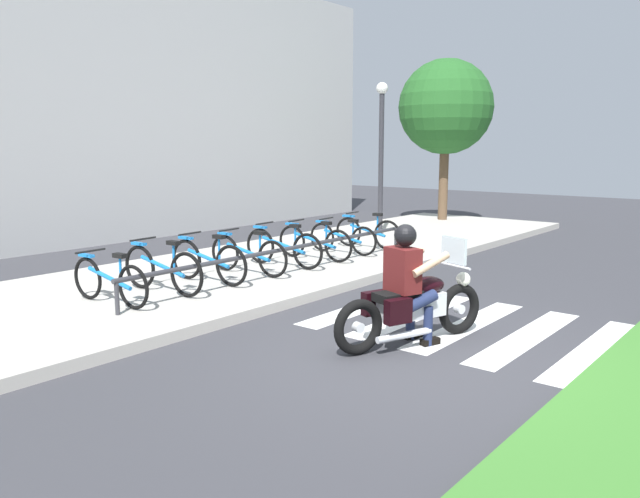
# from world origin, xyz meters

# --- Properties ---
(ground_plane) EXTENTS (48.00, 48.00, 0.00)m
(ground_plane) POSITION_xyz_m (0.00, 0.00, 0.00)
(ground_plane) COLOR #38383D
(grass_median) EXTENTS (24.00, 1.10, 0.08)m
(grass_median) POSITION_xyz_m (0.00, -2.31, 0.04)
(grass_median) COLOR #3D7A2D
(grass_median) RESTS_ON ground
(sidewalk) EXTENTS (24.00, 4.40, 0.15)m
(sidewalk) POSITION_xyz_m (0.00, 4.58, 0.07)
(sidewalk) COLOR #B7B2A8
(sidewalk) RESTS_ON ground
(crosswalk_stripe_0) EXTENTS (2.80, 0.40, 0.01)m
(crosswalk_stripe_0) POSITION_xyz_m (1.40, -1.60, 0.00)
(crosswalk_stripe_0) COLOR white
(crosswalk_stripe_0) RESTS_ON ground
(crosswalk_stripe_1) EXTENTS (2.80, 0.40, 0.01)m
(crosswalk_stripe_1) POSITION_xyz_m (1.40, -0.80, 0.00)
(crosswalk_stripe_1) COLOR white
(crosswalk_stripe_1) RESTS_ON ground
(crosswalk_stripe_2) EXTENTS (2.80, 0.40, 0.01)m
(crosswalk_stripe_2) POSITION_xyz_m (1.40, 0.00, 0.00)
(crosswalk_stripe_2) COLOR white
(crosswalk_stripe_2) RESTS_ON ground
(crosswalk_stripe_3) EXTENTS (2.80, 0.40, 0.01)m
(crosswalk_stripe_3) POSITION_xyz_m (1.40, 0.80, 0.00)
(crosswalk_stripe_3) COLOR white
(crosswalk_stripe_3) RESTS_ON ground
(crosswalk_stripe_4) EXTENTS (2.80, 0.40, 0.01)m
(crosswalk_stripe_4) POSITION_xyz_m (1.40, 1.60, 0.00)
(crosswalk_stripe_4) COLOR white
(crosswalk_stripe_4) RESTS_ON ground
(motorcycle) EXTENTS (2.09, 0.94, 1.23)m
(motorcycle) POSITION_xyz_m (0.29, 0.17, 0.46)
(motorcycle) COLOR black
(motorcycle) RESTS_ON ground
(rider) EXTENTS (0.74, 0.67, 1.44)m
(rider) POSITION_xyz_m (0.22, 0.20, 0.83)
(rider) COLOR #591919
(rider) RESTS_ON ground
(bicycle_0) EXTENTS (0.48, 1.60, 0.74)m
(bicycle_0) POSITION_xyz_m (-1.25, 4.08, 0.49)
(bicycle_0) COLOR black
(bicycle_0) RESTS_ON sidewalk
(bicycle_1) EXTENTS (0.48, 1.69, 0.80)m
(bicycle_1) POSITION_xyz_m (-0.37, 4.08, 0.52)
(bicycle_1) COLOR black
(bicycle_1) RESTS_ON sidewalk
(bicycle_2) EXTENTS (0.48, 1.65, 0.79)m
(bicycle_2) POSITION_xyz_m (0.52, 4.08, 0.51)
(bicycle_2) COLOR black
(bicycle_2) RESTS_ON sidewalk
(bicycle_3) EXTENTS (0.48, 1.69, 0.76)m
(bicycle_3) POSITION_xyz_m (1.41, 4.08, 0.50)
(bicycle_3) COLOR black
(bicycle_3) RESTS_ON sidewalk
(bicycle_4) EXTENTS (0.48, 1.74, 0.79)m
(bicycle_4) POSITION_xyz_m (2.29, 4.08, 0.51)
(bicycle_4) COLOR black
(bicycle_4) RESTS_ON sidewalk
(bicycle_5) EXTENTS (0.48, 1.71, 0.76)m
(bicycle_5) POSITION_xyz_m (3.18, 4.08, 0.50)
(bicycle_5) COLOR black
(bicycle_5) RESTS_ON sidewalk
(bicycle_6) EXTENTS (0.48, 1.59, 0.72)m
(bicycle_6) POSITION_xyz_m (4.06, 4.08, 0.48)
(bicycle_6) COLOR black
(bicycle_6) RESTS_ON sidewalk
(bicycle_7) EXTENTS (0.48, 1.59, 0.77)m
(bicycle_7) POSITION_xyz_m (4.95, 4.08, 0.50)
(bicycle_7) COLOR black
(bicycle_7) RESTS_ON sidewalk
(bike_rack) EXTENTS (6.80, 0.07, 0.49)m
(bike_rack) POSITION_xyz_m (1.85, 3.52, 0.58)
(bike_rack) COLOR #333338
(bike_rack) RESTS_ON sidewalk
(street_lamp) EXTENTS (0.28, 0.28, 3.80)m
(street_lamp) POSITION_xyz_m (6.77, 4.98, 2.34)
(street_lamp) COLOR #2D2D33
(street_lamp) RESTS_ON ground
(tree_near_rack) EXTENTS (2.73, 2.73, 4.79)m
(tree_near_rack) POSITION_xyz_m (10.69, 5.38, 3.40)
(tree_near_rack) COLOR brown
(tree_near_rack) RESTS_ON ground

